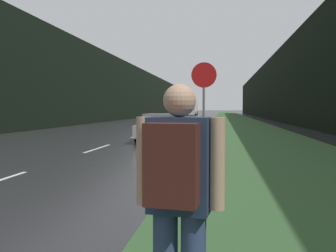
# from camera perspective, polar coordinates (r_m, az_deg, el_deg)

# --- Properties ---
(grass_verge) EXTENTS (6.00, 240.00, 0.02)m
(grass_verge) POSITION_cam_1_polar(r_m,az_deg,el_deg) (40.25, 11.25, 0.46)
(grass_verge) COLOR #33562D
(grass_verge) RESTS_ON ground_plane
(lane_stripe_c) EXTENTS (0.12, 3.00, 0.01)m
(lane_stripe_c) POSITION_cam_1_polar(r_m,az_deg,el_deg) (15.02, -11.20, -3.54)
(lane_stripe_c) COLOR silver
(lane_stripe_c) RESTS_ON ground_plane
(lane_stripe_d) EXTENTS (0.12, 3.00, 0.01)m
(lane_stripe_d) POSITION_cam_1_polar(r_m,az_deg,el_deg) (21.70, -4.93, -1.53)
(lane_stripe_d) COLOR silver
(lane_stripe_d) RESTS_ON ground_plane
(lane_stripe_e) EXTENTS (0.12, 3.00, 0.01)m
(lane_stripe_e) POSITION_cam_1_polar(r_m,az_deg,el_deg) (28.54, -1.65, -0.47)
(lane_stripe_e) COLOR silver
(lane_stripe_e) RESTS_ON ground_plane
(lane_stripe_f) EXTENTS (0.12, 3.00, 0.01)m
(lane_stripe_f) POSITION_cam_1_polar(r_m,az_deg,el_deg) (35.44, 0.36, 0.18)
(lane_stripe_f) COLOR silver
(lane_stripe_f) RESTS_ON ground_plane
(treeline_far_side) EXTENTS (2.00, 140.00, 8.60)m
(treeline_far_side) POSITION_cam_1_polar(r_m,az_deg,el_deg) (52.43, -8.10, 5.72)
(treeline_far_side) COLOR black
(treeline_far_side) RESTS_ON ground_plane
(treeline_near_side) EXTENTS (2.00, 140.00, 8.99)m
(treeline_near_side) POSITION_cam_1_polar(r_m,az_deg,el_deg) (50.86, 17.57, 5.92)
(treeline_near_side) COLOR black
(treeline_near_side) RESTS_ON ground_plane
(stop_sign) EXTENTS (0.73, 0.07, 2.98)m
(stop_sign) POSITION_cam_1_polar(r_m,az_deg,el_deg) (10.30, 5.76, 3.91)
(stop_sign) COLOR slate
(stop_sign) RESTS_ON ground_plane
(hitchhiker_with_backpack) EXTENTS (0.63, 0.46, 1.83)m
(hitchhiker_with_backpack) POSITION_cam_1_polar(r_m,az_deg,el_deg) (2.52, 1.63, -11.23)
(hitchhiker_with_backpack) COLOR navy
(hitchhiker_with_backpack) RESTS_ON ground_plane
(car_passing_near) EXTENTS (1.86, 4.23, 1.38)m
(car_passing_near) POSITION_cam_1_polar(r_m,az_deg,el_deg) (18.00, -1.32, -0.21)
(car_passing_near) COLOR #9E9EA3
(car_passing_near) RESTS_ON ground_plane
(delivery_truck) EXTENTS (2.56, 8.35, 3.76)m
(delivery_truck) POSITION_cam_1_polar(r_m,az_deg,el_deg) (83.49, 3.75, 3.07)
(delivery_truck) COLOR gray
(delivery_truck) RESTS_ON ground_plane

